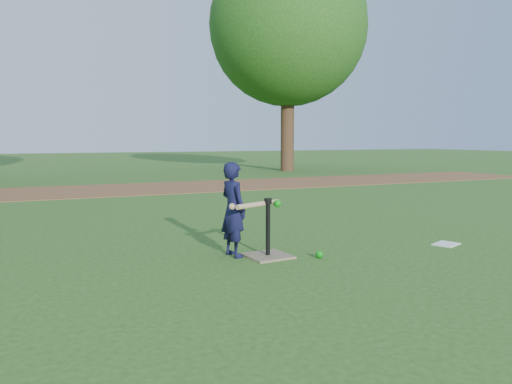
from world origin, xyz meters
name	(u,v)px	position (x,y,z in m)	size (l,w,h in m)	color
ground	(274,254)	(0.00, 0.00, 0.00)	(80.00, 80.00, 0.00)	#285116
dirt_strip	(137,189)	(0.00, 7.50, 0.01)	(24.00, 3.00, 0.01)	brown
child	(233,209)	(-0.43, 0.09, 0.49)	(0.36, 0.24, 0.99)	black
wiffle_ball_ground	(320,254)	(0.34, -0.37, 0.04)	(0.08, 0.08, 0.08)	#0C8710
clipboard	(446,244)	(2.03, -0.40, 0.01)	(0.30, 0.23, 0.01)	white
batting_tee	(268,246)	(-0.12, -0.10, 0.11)	(0.47, 0.47, 0.61)	#826D52
swing_action	(260,204)	(-0.22, -0.12, 0.56)	(0.62, 0.28, 0.08)	tan
tree_right	(288,27)	(6.50, 12.00, 5.29)	(5.80, 5.80, 8.21)	#382316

